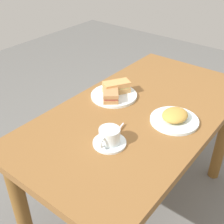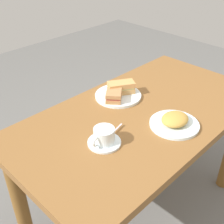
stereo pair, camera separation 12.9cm
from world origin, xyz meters
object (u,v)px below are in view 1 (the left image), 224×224
side_plate (174,120)px  coffee_saucer (110,143)px  sandwich_front (117,87)px  coffee_cup (109,135)px  sandwich_plate (114,95)px  sandwich_back (111,94)px  spoon (117,131)px  dining_table (139,131)px

side_plate → coffee_saucer: bearing=-23.4°
sandwich_front → coffee_cup: 0.42m
sandwich_plate → sandwich_back: sandwich_back is taller
sandwich_front → spoon: 0.34m
sandwich_plate → sandwich_back: bearing=16.6°
sandwich_back → spoon: bearing=44.4°
sandwich_back → side_plate: (-0.03, 0.35, -0.03)m
coffee_cup → sandwich_back: bearing=-142.5°
dining_table → sandwich_plate: size_ratio=5.43×
dining_table → spoon: spoon is taller
coffee_cup → sandwich_front: bearing=-146.6°
coffee_cup → side_plate: coffee_cup is taller
dining_table → coffee_cup: 0.35m
sandwich_plate → coffee_cup: coffee_cup is taller
sandwich_back → side_plate: bearing=95.7°
spoon → dining_table: bearing=-173.9°
dining_table → spoon: 0.26m
sandwich_front → coffee_cup: size_ratio=1.30×
dining_table → sandwich_front: bearing=-104.5°
coffee_saucer → coffee_cup: 0.04m
dining_table → coffee_cup: size_ratio=11.24×
coffee_cup → side_plate: 0.34m
dining_table → sandwich_back: bearing=-82.9°
sandwich_back → coffee_saucer: size_ratio=1.03×
coffee_saucer → sandwich_back: bearing=-142.4°
spoon → side_plate: bearing=146.9°
dining_table → coffee_cup: (0.30, 0.04, 0.17)m
sandwich_back → side_plate: size_ratio=0.65×
coffee_saucer → spoon: (-0.08, -0.02, 0.01)m
sandwich_front → spoon: sandwich_front is taller
dining_table → coffee_saucer: bearing=7.9°
sandwich_front → spoon: bearing=38.1°
sandwich_front → coffee_saucer: size_ratio=1.09×
sandwich_back → coffee_cup: (0.28, 0.21, 0.01)m
coffee_cup → spoon: (-0.08, -0.02, -0.03)m
sandwich_back → coffee_saucer: 0.35m
coffee_saucer → spoon: size_ratio=1.43×
sandwich_plate → sandwich_front: sandwich_front is taller
dining_table → sandwich_plate: (-0.02, -0.18, 0.13)m
sandwich_plate → sandwich_back: 0.06m
spoon → side_plate: (-0.23, 0.15, -0.01)m
sandwich_front → coffee_saucer: bearing=33.5°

